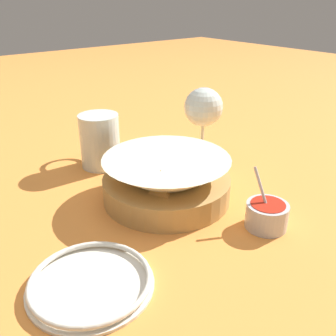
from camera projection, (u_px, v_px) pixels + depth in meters
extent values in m
plane|color=orange|center=(157.00, 202.00, 0.70)|extent=(4.00, 4.00, 0.00)
cylinder|color=#B2894C|center=(168.00, 188.00, 0.70)|extent=(0.24, 0.24, 0.05)
cone|color=beige|center=(168.00, 179.00, 0.69)|extent=(0.24, 0.24, 0.08)
cylinder|color=#3D842D|center=(168.00, 187.00, 0.70)|extent=(0.18, 0.18, 0.01)
pyramid|color=#CC8E42|center=(152.00, 162.00, 0.73)|extent=(0.07, 0.06, 0.06)
pyramid|color=#CC8E42|center=(161.00, 184.00, 0.64)|extent=(0.07, 0.06, 0.06)
pyramid|color=#CC8E42|center=(196.00, 171.00, 0.70)|extent=(0.07, 0.06, 0.05)
cylinder|color=#B7B7BC|center=(267.00, 216.00, 0.62)|extent=(0.07, 0.07, 0.04)
cylinder|color=red|center=(267.00, 212.00, 0.62)|extent=(0.06, 0.06, 0.03)
cylinder|color=#B7B7BC|center=(263.00, 194.00, 0.61)|extent=(0.05, 0.01, 0.09)
cylinder|color=silver|center=(201.00, 157.00, 0.89)|extent=(0.06, 0.06, 0.00)
cylinder|color=silver|center=(202.00, 140.00, 0.87)|extent=(0.01, 0.01, 0.08)
sphere|color=silver|center=(204.00, 107.00, 0.84)|extent=(0.09, 0.09, 0.09)
sphere|color=beige|center=(203.00, 112.00, 0.85)|extent=(0.06, 0.06, 0.06)
cylinder|color=silver|center=(99.00, 141.00, 0.82)|extent=(0.09, 0.09, 0.12)
cylinder|color=orange|center=(99.00, 147.00, 0.83)|extent=(0.07, 0.07, 0.09)
torus|color=silver|center=(88.00, 134.00, 0.86)|extent=(0.08, 0.01, 0.08)
cylinder|color=silver|center=(91.00, 284.00, 0.50)|extent=(0.17, 0.17, 0.01)
torus|color=silver|center=(90.00, 280.00, 0.50)|extent=(0.17, 0.17, 0.01)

